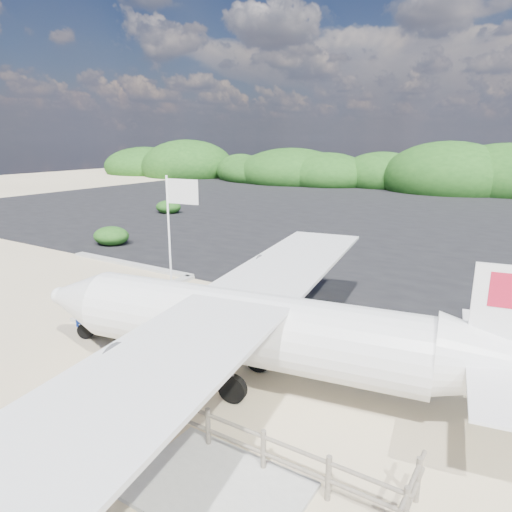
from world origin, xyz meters
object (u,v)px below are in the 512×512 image
at_px(crew_a, 263,273).
at_px(signboard, 236,329).
at_px(crew_c, 233,295).
at_px(crew_b, 271,300).
at_px(baggage_cart, 119,334).
at_px(flagpole, 175,346).

bearing_deg(crew_a, signboard, 103.05).
distance_m(crew_a, crew_c, 3.65).
xyz_separation_m(signboard, crew_b, (0.82, 1.18, 0.98)).
bearing_deg(crew_a, crew_c, 96.49).
relative_size(crew_b, crew_c, 1.00).
bearing_deg(crew_c, signboard, 116.04).
height_order(signboard, crew_a, crew_a).
bearing_deg(baggage_cart, crew_a, 52.36).
bearing_deg(crew_b, crew_a, -73.86).
xyz_separation_m(flagpole, crew_a, (-0.53, 6.74, 0.85)).
distance_m(baggage_cart, crew_b, 5.77).
distance_m(flagpole, signboard, 2.49).
height_order(flagpole, crew_b, flagpole).
xyz_separation_m(signboard, crew_a, (-1.53, 4.46, 0.85)).
distance_m(signboard, crew_b, 1.74).
distance_m(crew_b, crew_c, 1.59).
bearing_deg(signboard, crew_b, 54.17).
bearing_deg(crew_b, signboard, 35.79).
xyz_separation_m(flagpole, crew_b, (1.82, 3.46, 0.98)).
bearing_deg(flagpole, crew_a, 94.46).
distance_m(baggage_cart, flagpole, 2.43).
height_order(crew_a, crew_b, crew_b).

